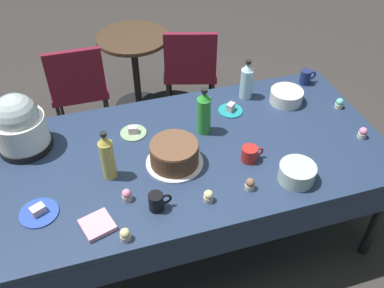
{
  "coord_description": "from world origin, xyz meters",
  "views": [
    {
      "loc": [
        -0.51,
        -1.68,
        2.35
      ],
      "look_at": [
        0.0,
        0.0,
        0.8
      ],
      "focal_mm": 39.65,
      "sensor_mm": 36.0,
      "label": 1
    }
  ],
  "objects_px": {
    "glass_salad_bowl": "(297,173)",
    "soda_bottle_water": "(247,81)",
    "slow_cooker": "(19,125)",
    "dessert_plate_sage": "(133,132)",
    "coffee_mug_black": "(157,202)",
    "maroon_chair_right": "(190,66)",
    "round_cafe_table": "(135,60)",
    "cupcake_berry": "(250,184)",
    "soda_bottle_ginger_ale": "(107,157)",
    "cupcake_lemon": "(339,103)",
    "maroon_chair_left": "(78,84)",
    "cupcake_rose": "(363,133)",
    "dessert_plate_cobalt": "(39,212)",
    "dessert_plate_teal": "(231,109)",
    "coffee_mug_red": "(250,154)",
    "coffee_mug_navy": "(306,77)",
    "ceramic_snack_bowl": "(286,96)",
    "soda_bottle_lime_soda": "(204,112)",
    "frosted_layer_cake": "(174,154)",
    "cupcake_mint": "(208,196)",
    "cupcake_cocoa": "(127,195)",
    "cupcake_vanilla": "(125,235)",
    "potluck_table": "(192,159)"
  },
  "relations": [
    {
      "from": "glass_salad_bowl",
      "to": "soda_bottle_lime_soda",
      "type": "bearing_deg",
      "value": 123.1
    },
    {
      "from": "maroon_chair_left",
      "to": "maroon_chair_right",
      "type": "relative_size",
      "value": 1.0
    },
    {
      "from": "frosted_layer_cake",
      "to": "slow_cooker",
      "type": "xyz_separation_m",
      "value": [
        -0.77,
        0.38,
        0.09
      ]
    },
    {
      "from": "cupcake_cocoa",
      "to": "coffee_mug_black",
      "type": "relative_size",
      "value": 0.58
    },
    {
      "from": "cupcake_berry",
      "to": "soda_bottle_ginger_ale",
      "type": "bearing_deg",
      "value": 155.72
    },
    {
      "from": "glass_salad_bowl",
      "to": "soda_bottle_lime_soda",
      "type": "xyz_separation_m",
      "value": [
        -0.34,
        0.52,
        0.09
      ]
    },
    {
      "from": "cupcake_rose",
      "to": "dessert_plate_cobalt",
      "type": "bearing_deg",
      "value": -178.81
    },
    {
      "from": "soda_bottle_water",
      "to": "coffee_mug_black",
      "type": "distance_m",
      "value": 1.08
    },
    {
      "from": "cupcake_rose",
      "to": "glass_salad_bowl",
      "type": "bearing_deg",
      "value": -159.75
    },
    {
      "from": "cupcake_lemon",
      "to": "maroon_chair_left",
      "type": "bearing_deg",
      "value": 143.13
    },
    {
      "from": "potluck_table",
      "to": "dessert_plate_teal",
      "type": "height_order",
      "value": "dessert_plate_teal"
    },
    {
      "from": "cupcake_lemon",
      "to": "maroon_chair_left",
      "type": "relative_size",
      "value": 0.08
    },
    {
      "from": "maroon_chair_right",
      "to": "coffee_mug_navy",
      "type": "bearing_deg",
      "value": -56.98
    },
    {
      "from": "potluck_table",
      "to": "cupcake_berry",
      "type": "bearing_deg",
      "value": -61.3
    },
    {
      "from": "dessert_plate_cobalt",
      "to": "maroon_chair_right",
      "type": "bearing_deg",
      "value": 51.0
    },
    {
      "from": "ceramic_snack_bowl",
      "to": "soda_bottle_lime_soda",
      "type": "distance_m",
      "value": 0.62
    },
    {
      "from": "dessert_plate_teal",
      "to": "cupcake_mint",
      "type": "height_order",
      "value": "cupcake_mint"
    },
    {
      "from": "frosted_layer_cake",
      "to": "maroon_chair_left",
      "type": "height_order",
      "value": "frosted_layer_cake"
    },
    {
      "from": "soda_bottle_lime_soda",
      "to": "dessert_plate_teal",
      "type": "bearing_deg",
      "value": 31.14
    },
    {
      "from": "cupcake_cocoa",
      "to": "soda_bottle_water",
      "type": "xyz_separation_m",
      "value": [
        0.9,
        0.65,
        0.09
      ]
    },
    {
      "from": "dessert_plate_sage",
      "to": "coffee_mug_black",
      "type": "distance_m",
      "value": 0.6
    },
    {
      "from": "ceramic_snack_bowl",
      "to": "soda_bottle_lime_soda",
      "type": "xyz_separation_m",
      "value": [
        -0.6,
        -0.13,
        0.1
      ]
    },
    {
      "from": "cupcake_berry",
      "to": "maroon_chair_right",
      "type": "bearing_deg",
      "value": 83.71
    },
    {
      "from": "potluck_table",
      "to": "round_cafe_table",
      "type": "relative_size",
      "value": 3.06
    },
    {
      "from": "cupcake_berry",
      "to": "coffee_mug_black",
      "type": "distance_m",
      "value": 0.48
    },
    {
      "from": "glass_salad_bowl",
      "to": "soda_bottle_water",
      "type": "xyz_separation_m",
      "value": [
        0.03,
        0.77,
        0.08
      ]
    },
    {
      "from": "cupcake_berry",
      "to": "round_cafe_table",
      "type": "bearing_deg",
      "value": 97.53
    },
    {
      "from": "dessert_plate_teal",
      "to": "coffee_mug_red",
      "type": "bearing_deg",
      "value": -97.61
    },
    {
      "from": "potluck_table",
      "to": "coffee_mug_navy",
      "type": "bearing_deg",
      "value": 24.63
    },
    {
      "from": "cupcake_vanilla",
      "to": "soda_bottle_lime_soda",
      "type": "height_order",
      "value": "soda_bottle_lime_soda"
    },
    {
      "from": "dessert_plate_teal",
      "to": "coffee_mug_red",
      "type": "xyz_separation_m",
      "value": [
        -0.06,
        -0.44,
        0.03
      ]
    },
    {
      "from": "cupcake_cocoa",
      "to": "soda_bottle_ginger_ale",
      "type": "bearing_deg",
      "value": 105.85
    },
    {
      "from": "coffee_mug_red",
      "to": "coffee_mug_black",
      "type": "relative_size",
      "value": 1.1
    },
    {
      "from": "coffee_mug_red",
      "to": "round_cafe_table",
      "type": "relative_size",
      "value": 0.18
    },
    {
      "from": "dessert_plate_cobalt",
      "to": "coffee_mug_black",
      "type": "height_order",
      "value": "coffee_mug_black"
    },
    {
      "from": "slow_cooker",
      "to": "cupcake_lemon",
      "type": "height_order",
      "value": "slow_cooker"
    },
    {
      "from": "maroon_chair_right",
      "to": "soda_bottle_water",
      "type": "bearing_deg",
      "value": -83.04
    },
    {
      "from": "slow_cooker",
      "to": "coffee_mug_navy",
      "type": "xyz_separation_m",
      "value": [
        1.82,
        0.12,
        -0.11
      ]
    },
    {
      "from": "slow_cooker",
      "to": "dessert_plate_sage",
      "type": "xyz_separation_m",
      "value": [
        0.6,
        -0.06,
        -0.15
      ]
    },
    {
      "from": "glass_salad_bowl",
      "to": "cupcake_berry",
      "type": "bearing_deg",
      "value": 177.81
    },
    {
      "from": "cupcake_mint",
      "to": "round_cafe_table",
      "type": "relative_size",
      "value": 0.09
    },
    {
      "from": "dessert_plate_cobalt",
      "to": "coffee_mug_navy",
      "type": "xyz_separation_m",
      "value": [
        1.77,
        0.64,
        0.04
      ]
    },
    {
      "from": "frosted_layer_cake",
      "to": "cupcake_rose",
      "type": "distance_m",
      "value": 1.11
    },
    {
      "from": "slow_cooker",
      "to": "maroon_chair_right",
      "type": "height_order",
      "value": "slow_cooker"
    },
    {
      "from": "maroon_chair_right",
      "to": "round_cafe_table",
      "type": "distance_m",
      "value": 0.48
    },
    {
      "from": "dessert_plate_cobalt",
      "to": "soda_bottle_lime_soda",
      "type": "height_order",
      "value": "soda_bottle_lime_soda"
    },
    {
      "from": "cupcake_rose",
      "to": "soda_bottle_ginger_ale",
      "type": "bearing_deg",
      "value": 175.44
    },
    {
      "from": "slow_cooker",
      "to": "cupcake_rose",
      "type": "xyz_separation_m",
      "value": [
        1.87,
        -0.48,
        -0.13
      ]
    },
    {
      "from": "glass_salad_bowl",
      "to": "coffee_mug_black",
      "type": "bearing_deg",
      "value": 178.34
    },
    {
      "from": "cupcake_lemon",
      "to": "cupcake_cocoa",
      "type": "bearing_deg",
      "value": -165.52
    }
  ]
}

